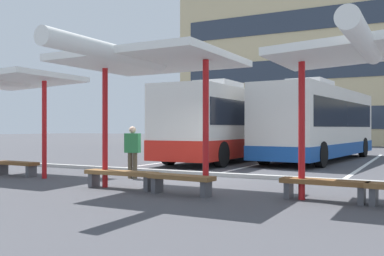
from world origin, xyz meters
The scene contains 16 objects.
ground_plane centered at (0.00, 0.00, 0.00)m, with size 160.00×160.00×0.00m, color #47474C.
terminal_building centered at (0.04, 32.19, 8.66)m, with size 31.13×10.35×20.02m.
coach_bus_0 centered at (-1.94, 7.54, 1.64)m, with size 2.73×10.46×3.56m.
coach_bus_1 centered at (1.78, 9.37, 1.71)m, with size 3.59×10.71×3.62m.
lane_stripe_0 centered at (-3.99, 8.31, 0.00)m, with size 0.16×14.00×0.01m, color white.
lane_stripe_1 centered at (0.00, 8.31, 0.00)m, with size 0.16×14.00×0.01m, color white.
lane_stripe_2 centered at (3.99, 8.31, 0.00)m, with size 0.16×14.00×0.01m, color white.
waiting_shelter_0 centered at (-5.36, -2.17, 2.93)m, with size 3.65×4.60×3.16m.
bench_0 centered at (-5.36, -1.78, 0.33)m, with size 1.64×0.47×0.45m.
waiting_shelter_1 centered at (0.26, -2.88, 3.06)m, with size 3.87×5.18×3.29m.
bench_1 centered at (-0.64, -2.64, 0.34)m, with size 1.97×0.47×0.45m.
bench_2 centered at (1.16, -2.79, 0.33)m, with size 1.65×0.53×0.45m.
waiting_shelter_2 centered at (5.11, -2.45, 2.98)m, with size 3.71×4.35×3.25m.
bench_3 centered at (4.21, -2.18, 0.34)m, with size 1.80×0.47×0.45m.
platform_kerb centered at (0.00, 1.04, 0.06)m, with size 44.00×0.24×0.12m, color #ADADA8.
waiting_passenger_0 centered at (-1.69, -0.66, 0.89)m, with size 0.49×0.31×1.57m.
Camera 1 is at (6.02, -11.51, 1.53)m, focal length 41.11 mm.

